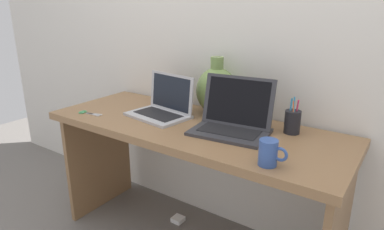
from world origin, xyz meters
TOP-DOWN VIEW (x-y plane):
  - back_wall at (0.00, 0.34)m, footprint 4.40×0.04m
  - desk at (0.00, 0.00)m, footprint 1.59×0.60m
  - laptop_left at (-0.22, 0.04)m, footprint 0.36×0.28m
  - laptop_right at (0.22, 0.04)m, footprint 0.38×0.29m
  - green_vase at (0.00, 0.24)m, footprint 0.23×0.23m
  - coffee_mug at (0.51, -0.22)m, footprint 0.11×0.07m
  - pen_cup at (0.47, 0.17)m, footprint 0.08×0.08m
  - scissors at (-0.60, -0.19)m, footprint 0.15×0.06m
  - power_brick at (-0.19, 0.12)m, footprint 0.07×0.07m

SIDE VIEW (x-z plane):
  - power_brick at x=-0.19m, z-range 0.00..0.03m
  - desk at x=0.00m, z-range 0.22..0.96m
  - scissors at x=-0.60m, z-range 0.74..0.75m
  - coffee_mug at x=0.51m, z-range 0.74..0.84m
  - pen_cup at x=0.47m, z-range 0.71..0.89m
  - laptop_left at x=-0.22m, z-range 0.69..0.91m
  - laptop_right at x=0.22m, z-range 0.68..0.94m
  - green_vase at x=0.00m, z-range 0.71..1.03m
  - back_wall at x=0.00m, z-range 0.00..2.40m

